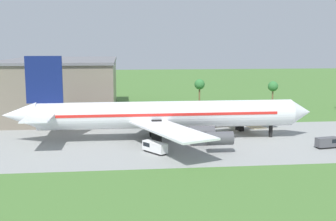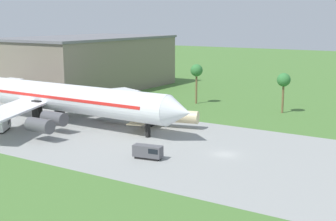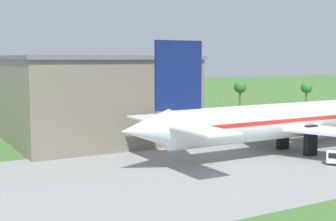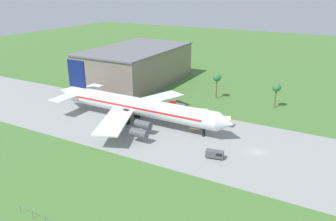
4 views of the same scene
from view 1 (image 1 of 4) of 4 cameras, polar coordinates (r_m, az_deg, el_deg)
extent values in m
cylinder|color=white|center=(104.19, 0.00, -0.54)|extent=(63.11, 6.59, 6.59)
cone|color=white|center=(113.13, 17.48, -0.20)|extent=(5.27, 6.46, 6.46)
cone|color=white|center=(106.33, -19.48, -0.60)|extent=(8.24, 6.26, 6.26)
cube|color=red|center=(104.11, 0.00, -0.27)|extent=(53.64, 6.72, 0.66)
cube|color=navy|center=(104.10, -16.44, 4.02)|extent=(8.57, 0.50, 11.21)
cube|color=white|center=(105.08, -16.43, -0.28)|extent=(5.93, 26.37, 0.30)
cube|color=white|center=(91.60, 0.22, -2.60)|extent=(17.68, 27.29, 0.44)
cube|color=white|center=(117.03, -1.22, -0.07)|extent=(17.68, 27.29, 0.44)
cylinder|color=#4C4C51|center=(98.10, 4.57, -2.97)|extent=(5.93, 2.97, 2.97)
cylinder|color=#4C4C51|center=(92.35, 6.97, -3.76)|extent=(5.93, 2.97, 2.97)
cylinder|color=#4C4C51|center=(113.38, 3.07, -1.34)|extent=(5.93, 2.97, 2.97)
cylinder|color=#4C4C51|center=(120.23, 3.81, -0.75)|extent=(5.93, 2.97, 2.97)
cube|color=black|center=(110.86, 13.76, -2.07)|extent=(0.70, 0.90, 5.70)
cube|color=black|center=(101.00, -1.56, -2.88)|extent=(2.40, 1.20, 5.70)
cube|color=black|center=(108.08, -1.88, -2.09)|extent=(2.40, 1.20, 5.70)
cylinder|color=beige|center=(117.62, 9.70, -1.35)|extent=(22.99, 8.51, 2.93)
cube|color=red|center=(112.23, 5.18, 0.07)|extent=(2.61, 0.88, 4.10)
cube|color=beige|center=(117.67, 9.70, -1.49)|extent=(8.51, 20.91, 0.24)
cube|color=black|center=(117.87, 9.68, -2.02)|extent=(1.81, 2.85, 2.78)
cube|color=black|center=(92.56, -1.77, -5.66)|extent=(4.63, 5.52, 0.40)
cube|color=white|center=(92.26, -1.78, -4.92)|extent=(5.35, 6.42, 2.07)
cube|color=black|center=(93.52, -2.48, -4.54)|extent=(2.97, 3.02, 0.90)
cube|color=black|center=(103.51, 20.72, -4.68)|extent=(4.78, 2.58, 0.40)
cube|color=#4C4C51|center=(103.24, 20.75, -4.01)|extent=(5.60, 2.91, 2.08)
cube|color=black|center=(104.06, 21.41, -3.77)|extent=(2.20, 2.34, 0.90)
cube|color=slate|center=(150.45, -14.06, 3.08)|extent=(36.00, 60.00, 17.76)
cube|color=slate|center=(149.83, -14.20, 6.62)|extent=(36.72, 61.20, 0.80)
cylinder|color=brown|center=(146.75, 4.27, 1.52)|extent=(0.56, 0.56, 9.30)
sphere|color=#337538|center=(146.17, 4.30, 3.56)|extent=(3.60, 3.60, 3.60)
cylinder|color=brown|center=(153.82, 13.96, 1.44)|extent=(0.56, 0.56, 8.33)
sphere|color=#337538|center=(153.30, 14.03, 3.21)|extent=(3.60, 3.60, 3.60)
camera|label=2|loc=(95.94, 70.15, 3.87)|focal=50.00mm
camera|label=3|loc=(68.53, -62.80, -0.60)|focal=50.00mm
camera|label=4|loc=(79.96, 81.79, 19.43)|focal=35.00mm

